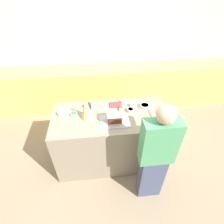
# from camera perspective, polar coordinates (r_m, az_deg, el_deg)

# --- Properties ---
(ground_plane) EXTENTS (12.00, 12.00, 0.00)m
(ground_plane) POSITION_cam_1_polar(r_m,az_deg,el_deg) (3.17, -0.38, -14.42)
(ground_plane) COLOR gray
(wall_back) EXTENTS (8.00, 0.05, 2.60)m
(wall_back) POSITION_cam_1_polar(r_m,az_deg,el_deg) (4.01, -3.50, 20.69)
(wall_back) COLOR beige
(wall_back) RESTS_ON ground_plane
(back_cabinet_block) EXTENTS (6.00, 0.60, 0.94)m
(back_cabinet_block) POSITION_cam_1_polar(r_m,az_deg,el_deg) (4.06, -2.76, 8.04)
(back_cabinet_block) COLOR #DBBC60
(back_cabinet_block) RESTS_ON ground_plane
(kitchen_island) EXTENTS (1.67, 0.79, 0.95)m
(kitchen_island) POSITION_cam_1_polar(r_m,az_deg,el_deg) (2.81, -0.42, -8.59)
(kitchen_island) COLOR gray
(kitchen_island) RESTS_ON ground_plane
(baking_tray) EXTENTS (0.40, 0.29, 0.01)m
(baking_tray) POSITION_cam_1_polar(r_m,az_deg,el_deg) (2.38, 0.85, -3.05)
(baking_tray) COLOR #9E9EA8
(baking_tray) RESTS_ON kitchen_island
(gingerbread_house) EXTENTS (0.20, 0.14, 0.23)m
(gingerbread_house) POSITION_cam_1_polar(r_m,az_deg,el_deg) (2.32, 0.88, -1.35)
(gingerbread_house) COLOR #5B2D14
(gingerbread_house) RESTS_ON baking_tray
(decorative_tree) EXTENTS (0.15, 0.15, 0.34)m
(decorative_tree) POSITION_cam_1_polar(r_m,az_deg,el_deg) (2.36, -8.38, 1.22)
(decorative_tree) COLOR #DBD675
(decorative_tree) RESTS_ON kitchen_island
(candy_bowl_far_right) EXTENTS (0.09, 0.09, 0.05)m
(candy_bowl_far_right) POSITION_cam_1_polar(r_m,az_deg,el_deg) (2.54, 6.04, 0.60)
(candy_bowl_far_right) COLOR silver
(candy_bowl_far_right) RESTS_ON kitchen_island
(candy_bowl_near_tray_right) EXTENTS (0.14, 0.14, 0.05)m
(candy_bowl_near_tray_right) POSITION_cam_1_polar(r_m,az_deg,el_deg) (2.65, 10.62, 1.95)
(candy_bowl_near_tray_right) COLOR white
(candy_bowl_near_tray_right) RESTS_ON kitchen_island
(candy_bowl_front_corner) EXTENTS (0.10, 0.10, 0.04)m
(candy_bowl_front_corner) POSITION_cam_1_polar(r_m,az_deg,el_deg) (2.53, -12.39, -0.59)
(candy_bowl_front_corner) COLOR white
(candy_bowl_front_corner) RESTS_ON kitchen_island
(candy_bowl_center_rear) EXTENTS (0.10, 0.10, 0.04)m
(candy_bowl_center_rear) POSITION_cam_1_polar(r_m,az_deg,el_deg) (2.73, 3.91, 3.57)
(candy_bowl_center_rear) COLOR white
(candy_bowl_center_rear) RESTS_ON kitchen_island
(candy_bowl_behind_tray) EXTENTS (0.13, 0.13, 0.04)m
(candy_bowl_behind_tray) POSITION_cam_1_polar(r_m,az_deg,el_deg) (2.60, -16.06, -0.13)
(candy_bowl_behind_tray) COLOR white
(candy_bowl_behind_tray) RESTS_ON kitchen_island
(candy_bowl_beside_tree) EXTENTS (0.09, 0.09, 0.05)m
(candy_bowl_beside_tree) POSITION_cam_1_polar(r_m,az_deg,el_deg) (2.65, 6.78, 2.33)
(candy_bowl_beside_tree) COLOR white
(candy_bowl_beside_tree) RESTS_ON kitchen_island
(cookbook) EXTENTS (0.17, 0.18, 0.02)m
(cookbook) POSITION_cam_1_polar(r_m,az_deg,el_deg) (2.64, 1.19, 2.06)
(cookbook) COLOR #B23338
(cookbook) RESTS_ON kitchen_island
(mug) EXTENTS (0.08, 0.08, 0.08)m
(mug) POSITION_cam_1_polar(r_m,az_deg,el_deg) (2.61, -7.69, 1.93)
(mug) COLOR #2D2D33
(mug) RESTS_ON kitchen_island
(person) EXTENTS (0.41, 0.52, 1.57)m
(person) POSITION_cam_1_polar(r_m,az_deg,el_deg) (2.23, 13.97, -13.77)
(person) COLOR #424C6B
(person) RESTS_ON ground_plane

